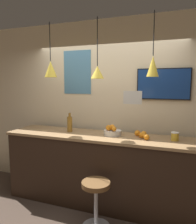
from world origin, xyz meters
TOP-DOWN VIEW (x-y plane):
  - back_wall at (0.00, 1.11)m, footprint 8.00×0.06m
  - service_counter at (0.00, 0.66)m, footprint 2.89×0.68m
  - bar_stool at (0.19, 0.07)m, footprint 0.37×0.37m
  - fruit_bowl at (0.21, 0.71)m, footprint 0.26×0.26m
  - orange_pile at (0.66, 0.72)m, footprint 0.24×0.27m
  - juice_bottle at (-0.50, 0.71)m, footprint 0.08×0.08m
  - spread_jar at (1.10, 0.71)m, footprint 0.10×0.10m
  - pendant_lamp_left at (-0.78, 0.63)m, footprint 0.20×0.20m
  - pendant_lamp_middle at (0.00, 0.63)m, footprint 0.20×0.20m
  - pendant_lamp_right at (0.78, 0.63)m, footprint 0.16×0.16m
  - mounted_tv at (0.90, 1.06)m, footprint 0.78×0.04m
  - hanging_menu_board at (0.57, 0.40)m, footprint 0.24×0.01m
  - wall_poster at (-0.54, 1.08)m, footprint 0.51×0.01m

SIDE VIEW (x-z plane):
  - bar_stool at x=0.19m, z-range 0.12..0.75m
  - service_counter at x=0.00m, z-range 0.00..1.09m
  - orange_pile at x=0.66m, z-range 1.09..1.17m
  - spread_jar at x=1.10m, z-range 1.09..1.21m
  - fruit_bowl at x=0.21m, z-range 1.07..1.24m
  - juice_bottle at x=-0.50m, z-range 1.07..1.37m
  - back_wall at x=0.00m, z-range 0.00..2.90m
  - hanging_menu_board at x=0.57m, z-range 1.60..1.77m
  - mounted_tv at x=0.90m, z-range 1.62..2.09m
  - pendant_lamp_middle at x=0.00m, z-range 1.60..2.46m
  - wall_poster at x=-0.54m, z-range 1.69..2.42m
  - pendant_lamp_left at x=-0.78m, z-range 1.67..2.51m
  - pendant_lamp_right at x=0.78m, z-range 1.67..2.52m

